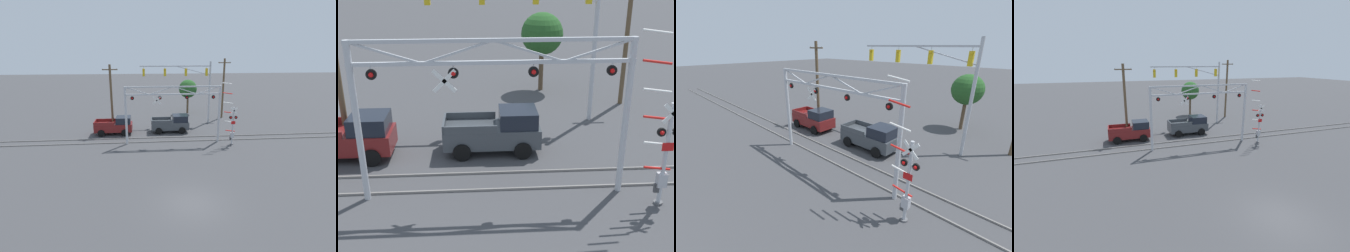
% 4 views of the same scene
% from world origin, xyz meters
% --- Properties ---
extents(rail_track_near, '(80.00, 0.08, 0.10)m').
position_xyz_m(rail_track_near, '(0.00, 12.33, 0.05)').
color(rail_track_near, gray).
rests_on(rail_track_near, ground_plane).
extents(rail_track_far, '(80.00, 0.08, 0.10)m').
position_xyz_m(rail_track_far, '(0.00, 13.77, 0.05)').
color(rail_track_far, gray).
rests_on(rail_track_far, ground_plane).
extents(crossing_gantry, '(10.30, 0.28, 6.25)m').
position_xyz_m(crossing_gantry, '(-0.01, 12.05, 4.21)').
color(crossing_gantry, '#B7BABF').
rests_on(crossing_gantry, ground_plane).
extents(crossing_signal_mast, '(1.87, 0.35, 6.72)m').
position_xyz_m(crossing_signal_mast, '(6.15, 10.94, 2.23)').
color(crossing_signal_mast, '#B7BABF').
rests_on(crossing_signal_mast, ground_plane).
extents(traffic_signal_span, '(9.52, 0.39, 8.42)m').
position_xyz_m(traffic_signal_span, '(3.40, 19.99, 5.86)').
color(traffic_signal_span, '#B7BABF').
rests_on(traffic_signal_span, ground_plane).
extents(pickup_truck_lead, '(4.60, 2.21, 2.12)m').
position_xyz_m(pickup_truck_lead, '(0.26, 16.11, 1.05)').
color(pickup_truck_lead, '#3D4247').
rests_on(pickup_truck_lead, ground_plane).
extents(pickup_truck_following, '(4.47, 2.21, 2.12)m').
position_xyz_m(pickup_truck_following, '(-6.62, 15.84, 1.04)').
color(pickup_truck_following, maroon).
rests_on(pickup_truck_following, ground_plane).
extents(utility_pole_right, '(1.80, 0.28, 8.71)m').
position_xyz_m(utility_pole_right, '(8.53, 22.64, 4.50)').
color(utility_pole_right, brown).
rests_on(utility_pole_right, ground_plane).
extents(background_tree_beyond_span, '(2.86, 2.86, 5.38)m').
position_xyz_m(background_tree_beyond_span, '(3.82, 25.95, 3.92)').
color(background_tree_beyond_span, brown).
rests_on(background_tree_beyond_span, ground_plane).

